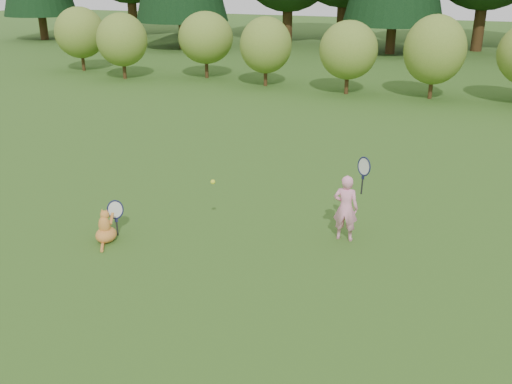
% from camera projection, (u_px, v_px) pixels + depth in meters
% --- Properties ---
extents(ground, '(100.00, 100.00, 0.00)m').
position_uv_depth(ground, '(224.00, 249.00, 8.90)').
color(ground, '#2C5016').
rests_on(ground, ground).
extents(shrub_row, '(28.00, 3.00, 2.80)m').
position_uv_depth(shrub_row, '(387.00, 55.00, 19.59)').
color(shrub_row, olive).
rests_on(shrub_row, ground).
extents(child, '(0.60, 0.36, 1.63)m').
position_uv_depth(child, '(346.00, 207.00, 9.02)').
color(child, pink).
rests_on(child, ground).
extents(cat, '(0.43, 0.79, 0.74)m').
position_uv_depth(cat, '(106.00, 225.00, 9.07)').
color(cat, orange).
rests_on(cat, ground).
extents(tennis_ball, '(0.08, 0.08, 0.08)m').
position_uv_depth(tennis_ball, '(213.00, 182.00, 9.17)').
color(tennis_ball, yellow).
rests_on(tennis_ball, ground).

